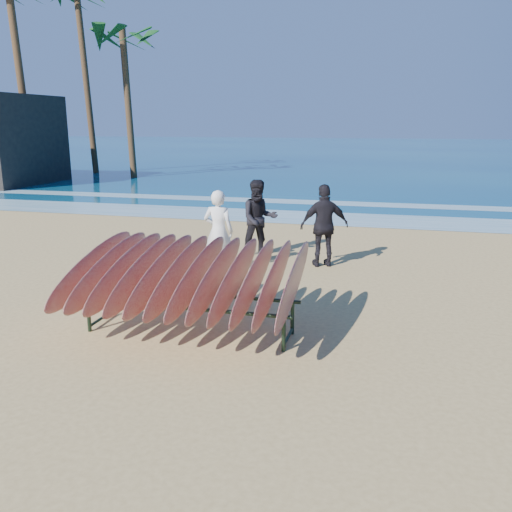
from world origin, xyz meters
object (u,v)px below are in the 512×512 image
object	(u,v)px
person_white	(219,232)
palm_mid	(125,40)
person_dark_b	(324,226)
surfboard_rack	(189,275)
person_dark_a	(259,219)

from	to	relation	value
person_white	palm_mid	world-z (taller)	palm_mid
person_white	person_dark_b	size ratio (longest dim) A/B	0.96
person_white	person_dark_b	distance (m)	2.29
person_dark_b	surfboard_rack	bearing A→B (deg)	50.68
person_white	surfboard_rack	bearing A→B (deg)	101.30
person_dark_b	person_dark_a	bearing A→B (deg)	-37.94
person_dark_b	palm_mid	world-z (taller)	palm_mid
surfboard_rack	person_white	world-z (taller)	person_white
person_dark_b	palm_mid	xyz separation A→B (m)	(-12.92, 16.44, 6.36)
palm_mid	surfboard_rack	bearing A→B (deg)	-61.03
person_white	person_dark_a	size ratio (longest dim) A/B	0.96
person_white	palm_mid	distance (m)	21.54
surfboard_rack	person_dark_a	bearing A→B (deg)	91.65
person_dark_a	surfboard_rack	bearing A→B (deg)	-113.77
surfboard_rack	person_dark_b	bearing A→B (deg)	71.88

